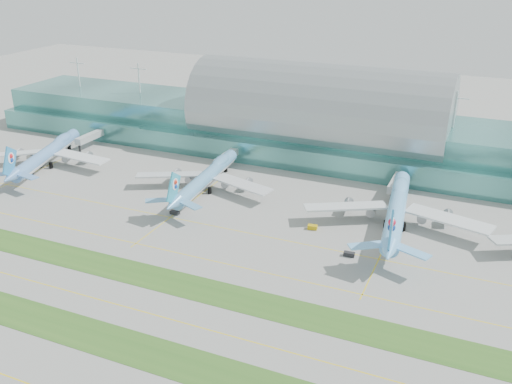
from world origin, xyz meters
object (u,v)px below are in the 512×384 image
at_px(airliner_b, 207,176).
at_px(terminal, 318,125).
at_px(airliner_c, 397,208).
at_px(airliner_a, 48,152).

bearing_deg(airliner_b, terminal, 60.02).
relative_size(airliner_b, airliner_c, 0.90).
bearing_deg(airliner_a, airliner_c, -15.77).
xyz_separation_m(terminal, airliner_a, (-107.60, -63.15, -8.25)).
height_order(airliner_b, airliner_c, airliner_c).
relative_size(terminal, airliner_b, 5.03).
xyz_separation_m(airliner_a, airliner_b, (79.64, 3.55, -0.25)).
bearing_deg(airliner_b, airliner_a, 177.70).
distance_m(terminal, airliner_b, 66.38).
bearing_deg(airliner_c, terminal, 122.07).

